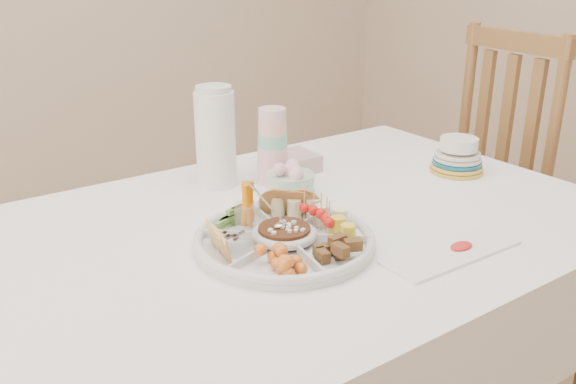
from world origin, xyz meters
TOP-DOWN VIEW (x-y plane):
  - dining_table at (0.00, 0.00)m, footprint 1.52×1.02m
  - chair at (0.82, 0.20)m, footprint 0.52×0.52m
  - party_tray at (-0.11, -0.09)m, footprint 0.49×0.49m
  - bean_dip at (-0.11, -0.09)m, footprint 0.14×0.14m
  - tortillas at (-0.02, 0.01)m, footprint 0.14×0.14m
  - carrot_cucumber at (-0.15, 0.03)m, footprint 0.15×0.15m
  - pita_raisins at (-0.23, -0.07)m, footprint 0.14×0.14m
  - cherries at (-0.19, -0.19)m, footprint 0.14×0.14m
  - granola_chunks at (-0.06, -0.22)m, footprint 0.12×0.12m
  - banana_tomato at (0.02, -0.12)m, footprint 0.13×0.13m
  - cup_stack at (0.09, 0.25)m, footprint 0.11×0.11m
  - thermos at (-0.04, 0.32)m, footprint 0.12×0.12m
  - flower_bowl at (0.07, 0.14)m, footprint 0.15×0.15m
  - napkin_stack at (0.19, 0.30)m, footprint 0.15×0.13m
  - plate_stack at (0.57, 0.02)m, footprint 0.20×0.20m
  - placemat at (0.16, -0.32)m, footprint 0.32×0.11m

SIDE VIEW (x-z plane):
  - dining_table at x=0.00m, z-range 0.00..0.76m
  - chair at x=0.82m, z-range 0.00..1.12m
  - placemat at x=0.16m, z-range 0.76..0.76m
  - party_tray at x=-0.11m, z-range 0.76..0.80m
  - napkin_stack at x=0.19m, z-range 0.76..0.81m
  - bean_dip at x=-0.11m, z-range 0.77..0.81m
  - cherries at x=-0.19m, z-range 0.77..0.82m
  - granola_chunks at x=-0.06m, z-range 0.77..0.81m
  - tortillas at x=-0.02m, z-range 0.77..0.83m
  - pita_raisins at x=-0.23m, z-range 0.77..0.83m
  - flower_bowl at x=0.07m, z-range 0.76..0.85m
  - plate_stack at x=0.57m, z-range 0.76..0.85m
  - banana_tomato at x=0.02m, z-range 0.77..0.86m
  - carrot_cucumber at x=-0.15m, z-range 0.77..0.87m
  - cup_stack at x=0.09m, z-range 0.76..0.99m
  - thermos at x=-0.04m, z-range 0.76..1.03m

